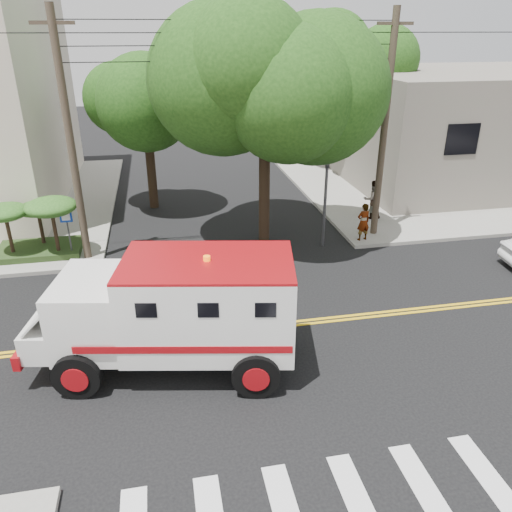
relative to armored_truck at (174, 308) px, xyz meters
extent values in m
plane|color=black|center=(2.51, 1.37, -1.76)|extent=(100.00, 100.00, 0.00)
cube|color=gray|center=(16.01, 14.87, -1.68)|extent=(17.00, 17.00, 0.15)
cube|color=slate|center=(17.51, 15.37, 1.39)|extent=(14.00, 12.00, 6.00)
cylinder|color=#382D23|center=(-3.09, 7.37, 2.74)|extent=(0.28, 0.28, 9.00)
cylinder|color=#382D23|center=(8.81, 7.57, 2.74)|extent=(0.28, 0.28, 9.00)
cylinder|color=black|center=(4.01, 7.87, 1.74)|extent=(0.44, 0.44, 7.00)
sphere|color=#193C10|center=(4.01, 7.87, 5.24)|extent=(5.32, 5.32, 5.32)
sphere|color=#193C10|center=(5.15, 7.11, 5.81)|extent=(4.56, 4.56, 4.56)
cylinder|color=black|center=(-0.49, 13.37, 1.04)|extent=(0.44, 0.44, 5.60)
sphere|color=#193C10|center=(-0.49, 13.37, 3.84)|extent=(3.92, 3.92, 3.92)
sphere|color=#193C10|center=(0.35, 12.81, 4.26)|extent=(3.36, 3.36, 3.36)
cylinder|color=black|center=(11.01, 17.37, 1.22)|extent=(0.44, 0.44, 5.95)
sphere|color=#193C10|center=(11.01, 17.37, 4.19)|extent=(4.20, 4.20, 4.20)
sphere|color=#193C10|center=(11.91, 16.77, 4.64)|extent=(3.60, 3.60, 3.60)
cylinder|color=#3F3F42|center=(6.31, 6.97, 0.04)|extent=(0.12, 0.12, 3.60)
imported|color=#3F3F42|center=(6.31, 6.97, 1.39)|extent=(0.15, 0.18, 0.90)
cylinder|color=#3F3F42|center=(-3.69, 7.57, -0.76)|extent=(0.06, 0.06, 2.00)
cube|color=#0C33A5|center=(-3.69, 7.51, 0.04)|extent=(0.45, 0.03, 0.45)
cube|color=#1E3314|center=(-4.99, 8.17, -1.49)|extent=(3.20, 2.00, 0.24)
cylinder|color=black|center=(-5.89, 7.87, -0.61)|extent=(0.14, 0.14, 1.52)
ellipsoid|color=#1C4916|center=(-5.89, 7.87, 0.25)|extent=(1.73, 1.73, 0.60)
cylinder|color=black|center=(-4.89, 8.57, -0.69)|extent=(0.14, 0.14, 1.36)
ellipsoid|color=#1C4916|center=(-4.89, 8.57, 0.08)|extent=(1.55, 1.55, 0.54)
cylinder|color=black|center=(-4.19, 7.67, -0.53)|extent=(0.14, 0.14, 1.68)
ellipsoid|color=#1C4916|center=(-4.19, 7.67, 0.42)|extent=(1.91, 1.91, 0.66)
cube|color=silver|center=(0.86, -0.17, 0.13)|extent=(4.61, 3.24, 2.27)
cube|color=silver|center=(-2.00, 0.38, -0.08)|extent=(2.15, 2.66, 1.84)
cube|color=black|center=(-2.83, 0.54, 0.40)|extent=(0.41, 1.82, 0.76)
cube|color=silver|center=(-3.12, 0.60, -0.62)|extent=(1.36, 2.31, 0.76)
cube|color=maroon|center=(-3.65, 0.70, -0.89)|extent=(0.63, 2.32, 0.38)
cube|color=maroon|center=(0.86, -0.17, 1.30)|extent=(4.61, 3.24, 0.06)
cylinder|color=black|center=(-2.44, -0.76, -1.17)|extent=(1.23, 0.56, 1.19)
cylinder|color=black|center=(-1.99, 1.61, -1.17)|extent=(1.23, 0.56, 1.19)
cylinder|color=black|center=(1.80, -1.58, -1.17)|extent=(1.23, 0.56, 1.19)
cylinder|color=black|center=(2.26, 0.80, -1.17)|extent=(1.23, 0.56, 1.19)
imported|color=gray|center=(8.01, 6.93, -0.81)|extent=(0.64, 0.48, 1.59)
imported|color=gray|center=(9.46, 9.37, -0.71)|extent=(0.90, 0.71, 1.80)
camera|label=1|loc=(-0.09, -11.17, 6.48)|focal=35.00mm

